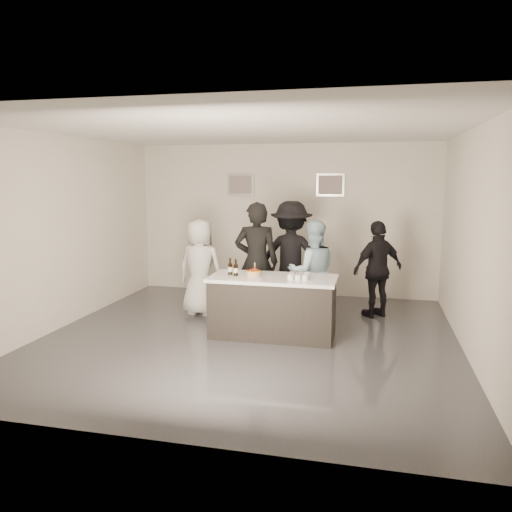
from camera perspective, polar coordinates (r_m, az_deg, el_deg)
name	(u,v)px	position (r m, az deg, el deg)	size (l,w,h in m)	color
floor	(248,338)	(7.45, -0.89, -9.36)	(6.00, 6.00, 0.00)	#3D3D42
ceiling	(248,129)	(7.10, -0.96, 14.27)	(6.00, 6.00, 0.00)	white
wall_back	(285,220)	(10.05, 3.28, 4.14)	(6.00, 0.04, 3.00)	silver
wall_front	(162,278)	(4.31, -10.75, -2.47)	(6.00, 0.04, 3.00)	silver
wall_left	(62,232)	(8.38, -21.26, 2.58)	(0.04, 6.00, 3.00)	silver
wall_right	(473,243)	(7.02, 23.54, 1.32)	(0.04, 6.00, 3.00)	silver
picture_left	(241,185)	(10.18, -1.76, 8.16)	(0.54, 0.04, 0.44)	#B2B2B7
picture_right	(330,185)	(9.86, 8.50, 8.04)	(0.54, 0.04, 0.44)	#B2B2B7
bar_counter	(273,306)	(7.44, 1.94, -5.78)	(1.86, 0.86, 0.90)	white
cake	(254,274)	(7.33, -0.29, -2.09)	(0.22, 0.22, 0.08)	yellow
beer_bottle_a	(230,266)	(7.46, -2.97, -1.18)	(0.07, 0.07, 0.26)	black
beer_bottle_b	(236,267)	(7.37, -2.33, -1.30)	(0.07, 0.07, 0.26)	black
tumbler_cluster	(299,276)	(7.22, 4.94, -2.28)	(0.30, 0.30, 0.08)	orange
candles	(249,279)	(7.14, -0.85, -2.66)	(0.24, 0.08, 0.01)	pink
person_main_black	(256,262)	(8.10, 0.05, -0.72)	(0.71, 0.47, 1.96)	black
person_main_blue	(313,272)	(8.10, 6.50, -1.83)	(0.81, 0.63, 1.67)	#A6C7D9
person_guest_left	(200,267)	(8.58, -6.40, -1.30)	(0.80, 0.52, 1.65)	silver
person_guest_right	(378,269)	(8.64, 13.75, -1.46)	(0.96, 0.40, 1.64)	black
person_guest_back	(291,257)	(8.77, 4.02, -0.06)	(1.25, 0.72, 1.94)	black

